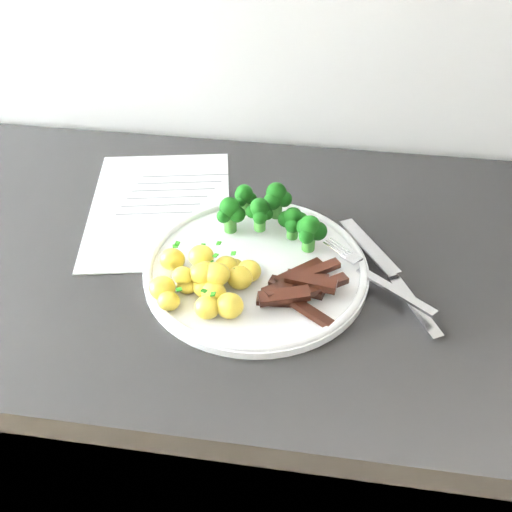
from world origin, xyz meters
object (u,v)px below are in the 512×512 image
Objects in this scene: broccoli at (272,213)px; knife at (399,288)px; beef_strips at (301,287)px; counter at (249,435)px; fork at (380,279)px; potatoes at (208,279)px; recipe_paper at (160,206)px; plate at (256,268)px.

knife is (0.18, -0.09, -0.04)m from broccoli.
counter is at bearing 137.18° from beef_strips.
fork reaches higher than knife.
counter is 17.63× the size of potatoes.
potatoes is 0.63× the size of knife.
recipe_paper is 2.34× the size of fork.
potatoes is 0.95× the size of fork.
broccoli is 1.13× the size of potatoes.
recipe_paper is 0.22m from plate.
beef_strips is 0.11m from fork.
potatoes is 0.23m from fork.
beef_strips is (0.24, -0.17, 0.02)m from recipe_paper.
plate is 1.38× the size of knife.
fork is 0.03m from knife.
plate is 2.08× the size of fork.
plate reaches higher than recipe_paper.
fork is at bearing -29.26° from broccoli.
potatoes is 0.25m from knife.
potatoes is at bearing -168.89° from fork.
plate is 0.09m from broccoli.
knife is at bearing -26.01° from broccoli.
plate is 1.94× the size of broccoli.
beef_strips reaches higher than recipe_paper.
beef_strips is 0.55× the size of knife.
potatoes is at bearing -170.55° from knife.
knife is (0.03, -0.00, -0.01)m from fork.
beef_strips is (0.07, -0.04, 0.01)m from plate.
knife is (0.25, 0.04, -0.02)m from potatoes.
fork reaches higher than recipe_paper.
counter is 0.52m from fork.
fork is 0.66× the size of knife.
broccoli is 1.07× the size of fork.
recipe_paper is 2.83× the size of beef_strips.
recipe_paper is at bearing 157.44° from fork.
potatoes is (-0.05, -0.05, 0.02)m from plate.
fork is at bearing -22.56° from recipe_paper.
counter is at bearing -128.97° from broccoli.
potatoes is at bearing -57.40° from recipe_paper.
counter is 0.51m from potatoes.
broccoli is at bearing 153.99° from knife.
broccoli is 0.71× the size of knife.
potatoes reaches higher than recipe_paper.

